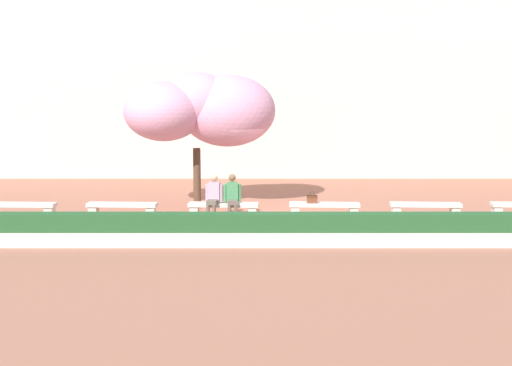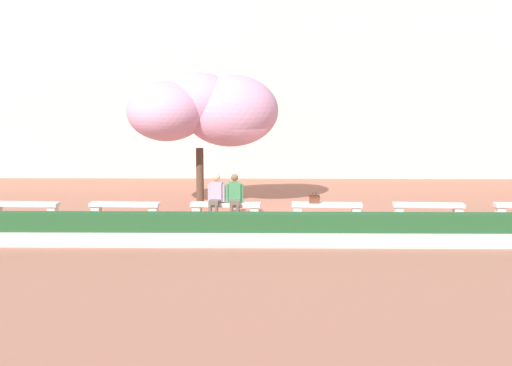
% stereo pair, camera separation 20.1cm
% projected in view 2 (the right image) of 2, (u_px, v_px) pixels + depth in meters
% --- Properties ---
extents(ground_plane, '(100.00, 100.00, 0.00)m').
position_uv_depth(ground_plane, '(276.00, 218.00, 20.53)').
color(ground_plane, '#9E604C').
extents(building_facade, '(33.17, 4.00, 8.77)m').
position_uv_depth(building_facade, '(273.00, 69.00, 29.94)').
color(building_facade, beige).
rests_on(building_facade, ground).
extents(stone_bench_west_end, '(2.04, 0.53, 0.45)m').
position_uv_depth(stone_bench_west_end, '(24.00, 207.00, 20.58)').
color(stone_bench_west_end, beige).
rests_on(stone_bench_west_end, ground).
extents(stone_bench_near_west, '(2.04, 0.53, 0.45)m').
position_uv_depth(stone_bench_near_west, '(125.00, 207.00, 20.54)').
color(stone_bench_near_west, beige).
rests_on(stone_bench_near_west, ground).
extents(stone_bench_center, '(2.04, 0.53, 0.45)m').
position_uv_depth(stone_bench_center, '(226.00, 208.00, 20.50)').
color(stone_bench_center, beige).
rests_on(stone_bench_center, ground).
extents(stone_bench_near_east, '(2.04, 0.53, 0.45)m').
position_uv_depth(stone_bench_near_east, '(327.00, 208.00, 20.46)').
color(stone_bench_near_east, beige).
rests_on(stone_bench_near_east, ground).
extents(stone_bench_east_end, '(2.04, 0.53, 0.45)m').
position_uv_depth(stone_bench_east_end, '(428.00, 208.00, 20.42)').
color(stone_bench_east_end, beige).
rests_on(stone_bench_east_end, ground).
extents(person_seated_left, '(0.50, 0.72, 1.29)m').
position_uv_depth(person_seated_left, '(216.00, 195.00, 20.40)').
color(person_seated_left, black).
rests_on(person_seated_left, ground).
extents(person_seated_right, '(0.51, 0.69, 1.29)m').
position_uv_depth(person_seated_right, '(235.00, 195.00, 20.39)').
color(person_seated_right, black).
rests_on(person_seated_right, ground).
extents(handbag, '(0.30, 0.15, 0.34)m').
position_uv_depth(handbag, '(314.00, 199.00, 20.40)').
color(handbag, brown).
rests_on(handbag, stone_bench_near_east).
extents(cherry_tree_main, '(4.61, 3.01, 4.19)m').
position_uv_depth(cherry_tree_main, '(203.00, 109.00, 21.82)').
color(cherry_tree_main, '#513828').
rests_on(cherry_tree_main, ground).
extents(planter_hedge_foreground, '(20.90, 0.50, 0.80)m').
position_uv_depth(planter_hedge_foreground, '(278.00, 230.00, 17.11)').
color(planter_hedge_foreground, beige).
rests_on(planter_hedge_foreground, ground).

